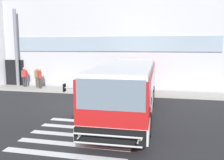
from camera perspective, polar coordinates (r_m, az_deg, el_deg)
name	(u,v)px	position (r m, az deg, el deg)	size (l,w,h in m)	color
ground_plane	(73,107)	(14.48, -9.32, -6.52)	(80.00, 90.00, 0.02)	#232326
bay_paint_stripes	(81,135)	(10.05, -7.49, -13.08)	(4.40, 3.96, 0.01)	silver
terminal_building	(107,43)	(25.34, -1.17, 8.98)	(24.66, 13.80, 7.99)	#B7B7BC
boarding_curb	(96,91)	(18.89, -3.95, -2.71)	(26.86, 2.00, 0.15)	#9E9B93
entry_support_column	(16,48)	(22.25, -22.03, 7.09)	(0.28, 0.28, 6.58)	slate
bus_main_foreground	(129,89)	(12.83, 4.03, -2.18)	(3.02, 10.66, 2.70)	red
passenger_near_column	(25,75)	(21.79, -20.26, 1.02)	(0.59, 0.38, 1.68)	#2D2D33
passenger_by_doorway	(37,77)	(20.98, -17.58, 0.80)	(0.56, 0.34, 1.68)	#4C4233
passenger_at_curb_edge	(40,77)	(20.49, -16.96, 0.65)	(0.43, 0.46, 1.68)	#2D2D33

